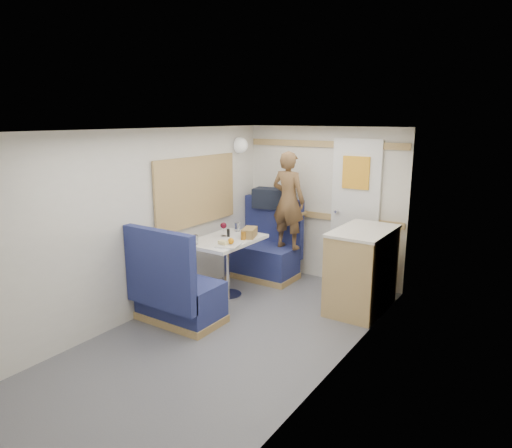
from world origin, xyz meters
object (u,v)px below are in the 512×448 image
Objects in this scene: bread_loaf at (249,233)px; bench_far at (265,255)px; tumbler_mid at (237,227)px; bench_near at (176,296)px; dinette_table at (226,251)px; dome_light at (240,145)px; cheese_block at (223,243)px; duffel_bag at (274,198)px; beer_glass at (243,236)px; orange_fruit at (231,241)px; tray at (229,245)px; pepper_grinder at (228,233)px; galley_counter at (361,269)px; tumbler_left at (195,240)px; person at (288,200)px; wine_glass at (224,226)px.

bench_far is at bearing 106.06° from bread_loaf.
bench_near is at bearing -85.18° from tumbler_mid.
dinette_table is 1.51m from dome_light.
duffel_bag is at bearing 97.41° from cheese_block.
bench_near is 2.12m from duffel_bag.
dinette_table is at bearing -65.35° from dome_light.
bench_far is 11.24× the size of beer_glass.
dome_light reaches higher than orange_fruit.
cheese_block is at bearing -93.30° from bread_loaf.
tray is at bearing -88.32° from bread_loaf.
pepper_grinder is (-0.26, 0.30, -0.01)m from orange_fruit.
bench_far is 4.00× the size of bread_loaf.
galley_counter is 1.36m from bread_loaf.
dome_light is 2.11× the size of pepper_grinder.
tumbler_left is (-0.14, -0.38, 0.21)m from dinette_table.
bench_near is at bearing -88.05° from pepper_grinder.
galley_counter is at bearing 31.21° from orange_fruit.
tumbler_mid is (-0.08, -0.75, -0.26)m from duffel_bag.
cheese_block is at bearing -93.37° from duffel_bag.
person is at bearing 3.05° from dome_light.
dome_light reaches higher than tumbler_left.
galley_counter reaches higher than tumbler_left.
dome_light is 1.92× the size of tumbler_left.
dome_light is at bearing 132.35° from bread_loaf.
wine_glass is at bearing 135.81° from tray.
galley_counter is 13.28× the size of orange_fruit.
tray is (0.20, -0.20, 0.16)m from dinette_table.
person is (0.33, 0.02, 0.77)m from bench_far.
tumbler_mid reaches higher than dinette_table.
tumbler_left is 1.12× the size of beer_glass.
tumbler_left is (-0.30, -0.12, 0.01)m from cheese_block.
beer_glass is (0.21, -1.04, -0.27)m from duffel_bag.
person is 7.44× the size of wine_glass.
tumbler_left is at bearing -153.34° from tray.
person is at bearing 77.83° from bread_loaf.
duffel_bag is (-0.35, 0.23, -0.04)m from person.
wine_glass is 0.10m from pepper_grinder.
person reaches higher than tray.
orange_fruit is at bearing 24.97° from tumbler_left.
bench_near is 1.07m from beer_glass.
dinette_table is 0.35m from bread_loaf.
duffel_bag reaches higher than tray.
dinette_table is 0.29m from beer_glass.
galley_counter is 1.69m from duffel_bag.
dinette_table is 0.88× the size of bench_near.
orange_fruit reaches higher than tray.
dome_light is 0.65× the size of tray.
dinette_table is 0.37m from orange_fruit.
person is 1.38m from tumbler_left.
beer_glass is at bearing 84.17° from cheese_block.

